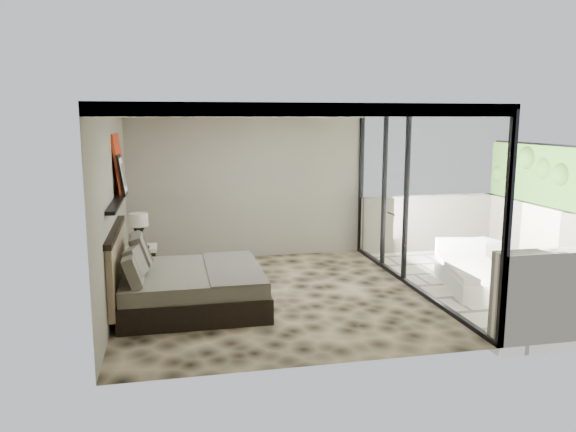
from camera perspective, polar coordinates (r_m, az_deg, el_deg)
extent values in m
plane|color=black|center=(8.57, -1.63, -8.08)|extent=(5.00, 5.00, 0.00)
cube|color=silver|center=(8.15, -1.72, 10.92)|extent=(4.50, 5.00, 0.02)
cube|color=gray|center=(10.68, -4.07, 3.18)|extent=(4.50, 0.02, 2.80)
cube|color=gray|center=(8.16, -17.35, 0.67)|extent=(0.02, 5.00, 2.80)
cube|color=white|center=(8.92, 12.70, 1.64)|extent=(0.08, 5.00, 2.80)
cube|color=beige|center=(9.94, 20.32, -6.53)|extent=(3.00, 5.00, 0.12)
cube|color=beige|center=(10.57, 26.73, -2.61)|extent=(0.30, 5.00, 1.10)
cube|color=black|center=(8.23, -16.91, 1.48)|extent=(0.12, 2.20, 0.05)
cube|color=black|center=(8.13, -9.59, -7.98)|extent=(1.97, 1.88, 0.34)
cube|color=#5B554B|center=(8.05, -9.64, -6.13)|extent=(1.91, 1.82, 0.21)
cube|color=#48443E|center=(8.06, -5.65, -5.22)|extent=(0.75, 1.86, 0.03)
cube|color=#7D6D4F|center=(8.02, -16.98, -4.88)|extent=(0.08, 1.98, 0.94)
cube|color=black|center=(9.81, -14.64, -4.52)|extent=(0.65, 0.65, 0.51)
cone|color=black|center=(9.69, -14.85, -2.62)|extent=(0.18, 0.18, 0.16)
cone|color=black|center=(9.65, -14.89, -1.68)|extent=(0.18, 0.18, 0.16)
cylinder|color=silver|center=(9.61, -14.95, -0.37)|extent=(0.31, 0.31, 0.22)
cube|color=#B7240F|center=(8.83, -16.81, 5.13)|extent=(0.13, 0.90, 0.90)
cube|color=black|center=(8.60, -16.53, 4.02)|extent=(0.11, 0.50, 0.60)
cube|color=white|center=(10.61, 19.15, -3.68)|extent=(0.62, 0.62, 0.51)
cube|color=white|center=(9.33, 18.34, -6.16)|extent=(1.16, 1.79, 0.29)
cube|color=silver|center=(9.28, 18.40, -5.06)|extent=(1.10, 1.68, 0.08)
cube|color=white|center=(9.96, 17.10, -3.16)|extent=(0.83, 0.30, 0.36)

